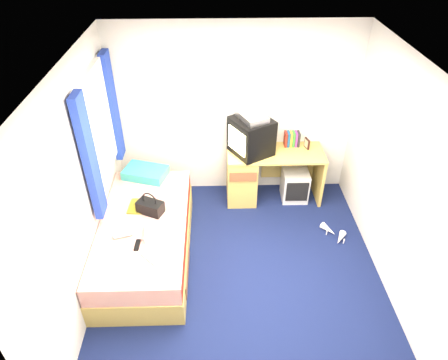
{
  "coord_description": "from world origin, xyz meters",
  "views": [
    {
      "loc": [
        -0.27,
        -3.1,
        3.58
      ],
      "look_at": [
        -0.17,
        0.7,
        0.83
      ],
      "focal_mm": 32.0,
      "sensor_mm": 36.0,
      "label": 1
    }
  ],
  "objects_px": {
    "bed": "(146,238)",
    "handbag": "(150,207)",
    "desk": "(254,173)",
    "aerosol_can": "(269,146)",
    "pink_water_bottle": "(271,147)",
    "storage_cube": "(295,185)",
    "white_heels": "(334,234)",
    "water_bottle": "(123,234)",
    "magazine": "(138,206)",
    "remote_control": "(137,245)",
    "pillow": "(146,173)",
    "colour_swatch_fan": "(150,259)",
    "crt_tv": "(251,136)",
    "picture_frame": "(307,143)",
    "vcr": "(252,117)",
    "towel": "(159,232)"
  },
  "relations": [
    {
      "from": "bed",
      "to": "handbag",
      "type": "xyz_separation_m",
      "value": [
        0.07,
        0.15,
        0.35
      ]
    },
    {
      "from": "desk",
      "to": "aerosol_can",
      "type": "height_order",
      "value": "aerosol_can"
    },
    {
      "from": "pink_water_bottle",
      "to": "handbag",
      "type": "height_order",
      "value": "pink_water_bottle"
    },
    {
      "from": "storage_cube",
      "to": "aerosol_can",
      "type": "relative_size",
      "value": 2.37
    },
    {
      "from": "white_heels",
      "to": "water_bottle",
      "type": "bearing_deg",
      "value": -168.93
    },
    {
      "from": "pink_water_bottle",
      "to": "aerosol_can",
      "type": "relative_size",
      "value": 1.29
    },
    {
      "from": "storage_cube",
      "to": "white_heels",
      "type": "bearing_deg",
      "value": -63.9
    },
    {
      "from": "magazine",
      "to": "remote_control",
      "type": "relative_size",
      "value": 1.75
    },
    {
      "from": "pillow",
      "to": "remote_control",
      "type": "height_order",
      "value": "pillow"
    },
    {
      "from": "pink_water_bottle",
      "to": "pillow",
      "type": "bearing_deg",
      "value": -175.07
    },
    {
      "from": "pink_water_bottle",
      "to": "colour_swatch_fan",
      "type": "relative_size",
      "value": 1.1
    },
    {
      "from": "storage_cube",
      "to": "colour_swatch_fan",
      "type": "bearing_deg",
      "value": -136.92
    },
    {
      "from": "crt_tv",
      "to": "water_bottle",
      "type": "height_order",
      "value": "crt_tv"
    },
    {
      "from": "picture_frame",
      "to": "white_heels",
      "type": "relative_size",
      "value": 0.36
    },
    {
      "from": "aerosol_can",
      "to": "white_heels",
      "type": "relative_size",
      "value": 0.48
    },
    {
      "from": "desk",
      "to": "remote_control",
      "type": "bearing_deg",
      "value": -132.67
    },
    {
      "from": "pink_water_bottle",
      "to": "water_bottle",
      "type": "relative_size",
      "value": 1.21
    },
    {
      "from": "vcr",
      "to": "towel",
      "type": "distance_m",
      "value": 1.88
    },
    {
      "from": "vcr",
      "to": "handbag",
      "type": "bearing_deg",
      "value": -77.41
    },
    {
      "from": "handbag",
      "to": "towel",
      "type": "relative_size",
      "value": 1.17
    },
    {
      "from": "vcr",
      "to": "white_heels",
      "type": "height_order",
      "value": "vcr"
    },
    {
      "from": "crt_tv",
      "to": "handbag",
      "type": "xyz_separation_m",
      "value": [
        -1.24,
        -0.95,
        -0.37
      ]
    },
    {
      "from": "pillow",
      "to": "pink_water_bottle",
      "type": "relative_size",
      "value": 2.24
    },
    {
      "from": "picture_frame",
      "to": "remote_control",
      "type": "bearing_deg",
      "value": -159.06
    },
    {
      "from": "bed",
      "to": "vcr",
      "type": "bearing_deg",
      "value": 40.08
    },
    {
      "from": "pink_water_bottle",
      "to": "white_heels",
      "type": "bearing_deg",
      "value": -44.92
    },
    {
      "from": "handbag",
      "to": "magazine",
      "type": "distance_m",
      "value": 0.21
    },
    {
      "from": "pillow",
      "to": "towel",
      "type": "distance_m",
      "value": 1.16
    },
    {
      "from": "aerosol_can",
      "to": "magazine",
      "type": "height_order",
      "value": "aerosol_can"
    },
    {
      "from": "desk",
      "to": "storage_cube",
      "type": "distance_m",
      "value": 0.61
    },
    {
      "from": "pink_water_bottle",
      "to": "magazine",
      "type": "height_order",
      "value": "pink_water_bottle"
    },
    {
      "from": "desk",
      "to": "crt_tv",
      "type": "relative_size",
      "value": 2.0
    },
    {
      "from": "storage_cube",
      "to": "crt_tv",
      "type": "distance_m",
      "value": 1.01
    },
    {
      "from": "remote_control",
      "to": "white_heels",
      "type": "bearing_deg",
      "value": 17.05
    },
    {
      "from": "pink_water_bottle",
      "to": "desk",
      "type": "bearing_deg",
      "value": 156.12
    },
    {
      "from": "pink_water_bottle",
      "to": "white_heels",
      "type": "height_order",
      "value": "pink_water_bottle"
    },
    {
      "from": "towel",
      "to": "colour_swatch_fan",
      "type": "height_order",
      "value": "towel"
    },
    {
      "from": "colour_swatch_fan",
      "to": "white_heels",
      "type": "bearing_deg",
      "value": 20.86
    },
    {
      "from": "pillow",
      "to": "water_bottle",
      "type": "bearing_deg",
      "value": -95.06
    },
    {
      "from": "aerosol_can",
      "to": "white_heels",
      "type": "distance_m",
      "value": 1.42
    },
    {
      "from": "pink_water_bottle",
      "to": "towel",
      "type": "height_order",
      "value": "pink_water_bottle"
    },
    {
      "from": "desk",
      "to": "picture_frame",
      "type": "height_order",
      "value": "picture_frame"
    },
    {
      "from": "towel",
      "to": "desk",
      "type": "bearing_deg",
      "value": 49.11
    },
    {
      "from": "pillow",
      "to": "vcr",
      "type": "xyz_separation_m",
      "value": [
        1.39,
        0.23,
        0.68
      ]
    },
    {
      "from": "picture_frame",
      "to": "water_bottle",
      "type": "bearing_deg",
      "value": -163.78
    },
    {
      "from": "pillow",
      "to": "magazine",
      "type": "height_order",
      "value": "pillow"
    },
    {
      "from": "storage_cube",
      "to": "crt_tv",
      "type": "height_order",
      "value": "crt_tv"
    },
    {
      "from": "bed",
      "to": "pink_water_bottle",
      "type": "height_order",
      "value": "pink_water_bottle"
    },
    {
      "from": "storage_cube",
      "to": "handbag",
      "type": "xyz_separation_m",
      "value": [
        -1.88,
        -0.91,
        0.4
      ]
    },
    {
      "from": "vcr",
      "to": "aerosol_can",
      "type": "xyz_separation_m",
      "value": [
        0.24,
        0.01,
        -0.43
      ]
    }
  ]
}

